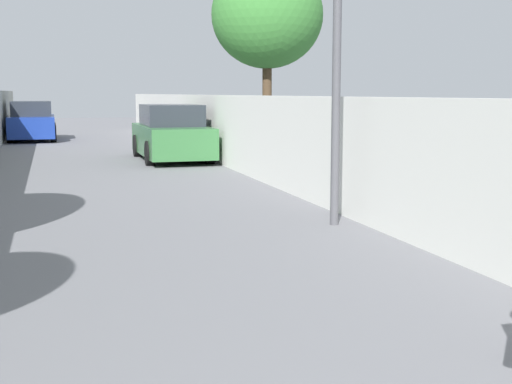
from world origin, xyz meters
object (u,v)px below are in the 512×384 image
(tree_right_near, at_px, (267,15))
(car_far, at_px, (32,122))
(lamp_post, at_px, (338,5))
(car_near, at_px, (171,134))

(tree_right_near, relative_size, car_far, 1.27)
(tree_right_near, bearing_deg, lamp_post, 168.02)
(lamp_post, bearing_deg, tree_right_near, -11.98)
(car_near, bearing_deg, car_far, 21.95)
(tree_right_near, distance_m, car_near, 4.29)
(car_near, distance_m, car_far, 10.49)
(car_near, bearing_deg, lamp_post, -176.64)
(tree_right_near, bearing_deg, car_far, 34.05)
(tree_right_near, height_order, car_near, tree_right_near)
(lamp_post, distance_m, car_far, 20.60)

